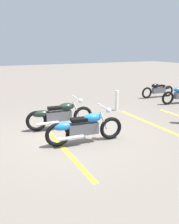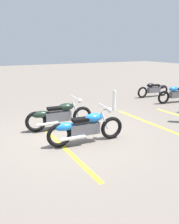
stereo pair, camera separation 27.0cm
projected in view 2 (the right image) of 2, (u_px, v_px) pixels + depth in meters
name	position (u px, v px, depth m)	size (l,w,h in m)	color
ground_plane	(74.00, 135.00, 6.67)	(60.00, 60.00, 0.00)	slate
motorcycle_bright_foreground	(85.00, 127.00, 5.96)	(2.23, 0.62, 1.04)	black
motorcycle_dark_foreground	(58.00, 115.00, 7.04)	(2.23, 0.62, 1.04)	black
motorcycle_row_right	(178.00, 94.00, 10.52)	(2.12, 0.45, 0.80)	black
motorcycle_row_far_right	(154.00, 89.00, 11.80)	(2.01, 0.34, 0.76)	black
bollard_post	(114.00, 100.00, 9.22)	(0.14, 0.14, 0.87)	white
parking_stripe_near	(68.00, 151.00, 5.58)	(3.20, 0.12, 0.01)	yellow
parking_stripe_mid	(147.00, 122.00, 7.81)	(3.20, 0.12, 0.01)	yellow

